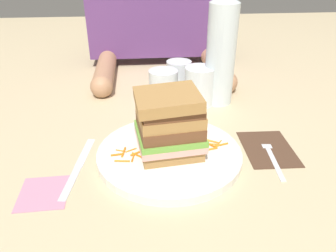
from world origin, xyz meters
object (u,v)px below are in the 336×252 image
empty_tumbler_1 (179,75)px  napkin_pink (44,193)px  sandwich (169,124)px  juice_glass (199,88)px  knife (78,168)px  water_bottle (221,49)px  fork (271,153)px  napkin_dark (268,148)px  main_plate (169,154)px  empty_tumbler_0 (164,86)px

empty_tumbler_1 → napkin_pink: empty_tumbler_1 is taller
sandwich → juice_glass: size_ratio=1.36×
sandwich → knife: (-0.18, -0.02, -0.08)m
knife → water_bottle: (0.33, 0.28, 0.14)m
water_bottle → fork: bearing=-79.0°
sandwich → fork: size_ratio=0.82×
napkin_dark → juice_glass: juice_glass is taller
sandwich → juice_glass: (0.10, 0.25, -0.03)m
napkin_dark → fork: bearing=-95.5°
main_plate → fork: main_plate is taller
main_plate → juice_glass: juice_glass is taller
napkin_pink → knife: bearing=54.7°
sandwich → knife: 0.20m
sandwich → empty_tumbler_1: bearing=80.2°
fork → water_bottle: bearing=101.0°
juice_glass → napkin_pink: size_ratio=1.11×
main_plate → empty_tumbler_1: 0.37m
fork → napkin_pink: fork is taller
napkin_dark → empty_tumbler_1: (-0.15, 0.35, 0.04)m
knife → empty_tumbler_0: (0.19, 0.30, 0.04)m
napkin_dark → napkin_pink: same height
empty_tumbler_1 → knife: bearing=-122.1°
sandwich → empty_tumbler_0: bearing=87.4°
juice_glass → empty_tumbler_0: juice_glass is taller
sandwich → main_plate: bearing=51.8°
fork → water_bottle: 0.31m
main_plate → fork: bearing=-2.2°
main_plate → water_bottle: (0.16, 0.26, 0.14)m
napkin_dark → juice_glass: (-0.11, 0.24, 0.04)m
main_plate → napkin_dark: (0.21, 0.01, -0.01)m
napkin_pink → main_plate: bearing=21.1°
fork → juice_glass: 0.28m
juice_glass → empty_tumbler_1: juice_glass is taller
knife → napkin_pink: (-0.05, -0.07, -0.00)m
main_plate → sandwich: bearing=-128.2°
main_plate → empty_tumbler_1: size_ratio=3.56×
empty_tumbler_0 → knife: bearing=-122.5°
napkin_dark → napkin_pink: (-0.44, -0.10, -0.00)m
main_plate → napkin_dark: bearing=3.9°
sandwich → juice_glass: sandwich is taller
napkin_dark → knife: 0.39m
water_bottle → empty_tumbler_0: 0.18m
sandwich → water_bottle: bearing=58.9°
sandwich → water_bottle: water_bottle is taller
main_plate → empty_tumbler_0: bearing=87.6°
water_bottle → napkin_pink: size_ratio=3.51×
empty_tumbler_0 → napkin_pink: 0.44m
sandwich → fork: 0.22m
main_plate → empty_tumbler_1: empty_tumbler_1 is taller
main_plate → fork: 0.21m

